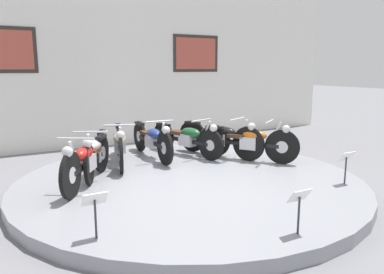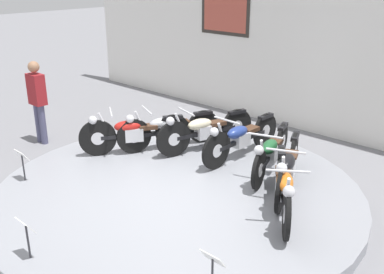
% 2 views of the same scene
% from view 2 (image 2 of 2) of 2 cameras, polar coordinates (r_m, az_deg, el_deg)
% --- Properties ---
extents(ground_plane, '(60.00, 60.00, 0.00)m').
position_cam_2_polar(ground_plane, '(6.95, -1.77, -7.70)').
color(ground_plane, slate).
extents(display_platform, '(5.54, 5.54, 0.18)m').
position_cam_2_polar(display_platform, '(6.91, -1.78, -7.05)').
color(display_platform, gray).
rests_on(display_platform, ground_plane).
extents(back_wall, '(14.00, 0.22, 4.23)m').
position_cam_2_polar(back_wall, '(9.57, 16.12, 12.79)').
color(back_wall, white).
rests_on(back_wall, ground_plane).
extents(motorcycle_red, '(1.15, 1.70, 0.80)m').
position_cam_2_polar(motorcycle_red, '(8.05, -7.42, 0.66)').
color(motorcycle_red, black).
rests_on(motorcycle_red, display_platform).
extents(motorcycle_silver, '(0.85, 1.84, 0.79)m').
position_cam_2_polar(motorcycle_silver, '(8.20, -3.15, 1.12)').
color(motorcycle_silver, black).
rests_on(motorcycle_silver, display_platform).
extents(motorcycle_cream, '(0.69, 1.94, 0.80)m').
position_cam_2_polar(motorcycle_cream, '(8.11, 1.59, 0.98)').
color(motorcycle_cream, black).
rests_on(motorcycle_cream, display_platform).
extents(motorcycle_blue, '(0.54, 1.99, 0.80)m').
position_cam_2_polar(motorcycle_blue, '(7.80, 6.19, -0.00)').
color(motorcycle_blue, black).
rests_on(motorcycle_blue, display_platform).
extents(motorcycle_green, '(0.71, 1.88, 0.78)m').
position_cam_2_polar(motorcycle_green, '(7.32, 9.97, -1.77)').
color(motorcycle_green, black).
rests_on(motorcycle_green, display_platform).
extents(motorcycle_black, '(0.85, 1.87, 0.81)m').
position_cam_2_polar(motorcycle_black, '(6.74, 12.05, -3.70)').
color(motorcycle_black, black).
rests_on(motorcycle_black, display_platform).
extents(motorcycle_orange, '(1.20, 1.66, 0.80)m').
position_cam_2_polar(motorcycle_orange, '(6.17, 11.57, -6.11)').
color(motorcycle_orange, black).
rests_on(motorcycle_orange, display_platform).
extents(info_placard_front_left, '(0.26, 0.11, 0.51)m').
position_cam_2_polar(info_placard_front_left, '(7.41, -20.75, -2.60)').
color(info_placard_front_left, '#333338').
rests_on(info_placard_front_left, display_platform).
extents(info_placard_front_centre, '(0.26, 0.11, 0.51)m').
position_cam_2_polar(info_placard_front_centre, '(5.47, -20.29, -11.05)').
color(info_placard_front_centre, '#333338').
rests_on(info_placard_front_centre, display_platform).
extents(info_placard_front_right, '(0.26, 0.11, 0.51)m').
position_cam_2_polar(info_placard_front_right, '(4.64, 2.62, -15.80)').
color(info_placard_front_right, '#333338').
rests_on(info_placard_front_right, display_platform).
extents(visitor_standing, '(0.36, 0.22, 1.65)m').
position_cam_2_polar(visitor_standing, '(9.27, -19.03, 4.73)').
color(visitor_standing, '#4C4C6B').
rests_on(visitor_standing, ground_plane).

